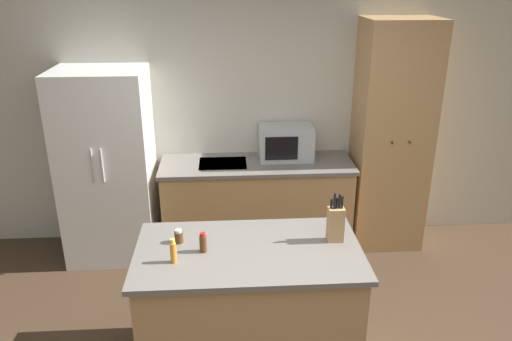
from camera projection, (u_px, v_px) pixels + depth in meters
wall_back at (262, 111)px, 4.82m from camera, size 7.20×0.06×2.60m
refrigerator at (108, 167)px, 4.56m from camera, size 0.80×0.67×1.78m
back_counter at (257, 205)px, 4.83m from camera, size 1.80×0.63×0.89m
pantry_cabinet at (391, 138)px, 4.71m from camera, size 0.67×0.53×2.18m
kitchen_island at (249, 307)px, 3.35m from camera, size 1.45×0.82×0.90m
microwave at (286, 142)px, 4.73m from camera, size 0.50×0.35×0.31m
knife_block at (336, 223)px, 3.25m from camera, size 0.11×0.08×0.34m
spice_bottle_tall_dark at (179, 237)px, 3.25m from camera, size 0.06×0.06×0.09m
spice_bottle_short_red at (173, 251)px, 3.02m from camera, size 0.04×0.04×0.16m
spice_bottle_amber_oil at (203, 243)px, 3.14m from camera, size 0.05×0.05×0.13m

